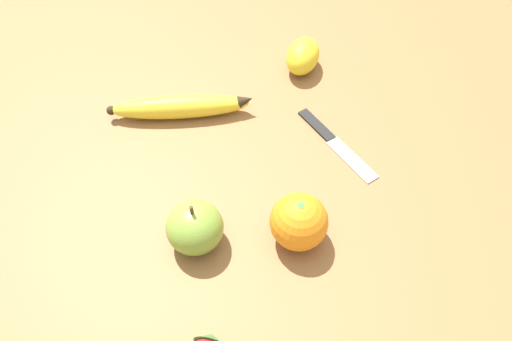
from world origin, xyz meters
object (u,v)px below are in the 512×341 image
(apple, at_px, (195,227))
(paring_knife, at_px, (333,141))
(orange, at_px, (298,223))
(banana, at_px, (181,107))
(lemon, at_px, (303,56))

(apple, relative_size, paring_knife, 0.47)
(orange, bearing_deg, paring_knife, -146.89)
(apple, height_order, paring_knife, apple)
(banana, xyz_separation_m, lemon, (-0.23, 0.02, 0.01))
(banana, xyz_separation_m, paring_knife, (-0.16, 0.18, -0.02))
(paring_knife, bearing_deg, apple, 7.13)
(paring_knife, bearing_deg, orange, 34.47)
(apple, xyz_separation_m, paring_knife, (-0.26, -0.03, -0.03))
(apple, bearing_deg, banana, -115.63)
(lemon, bearing_deg, paring_knife, 67.02)
(orange, bearing_deg, apple, -33.81)
(orange, bearing_deg, banana, -88.55)
(orange, distance_m, lemon, 0.34)
(orange, height_order, lemon, orange)
(apple, distance_m, lemon, 0.38)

